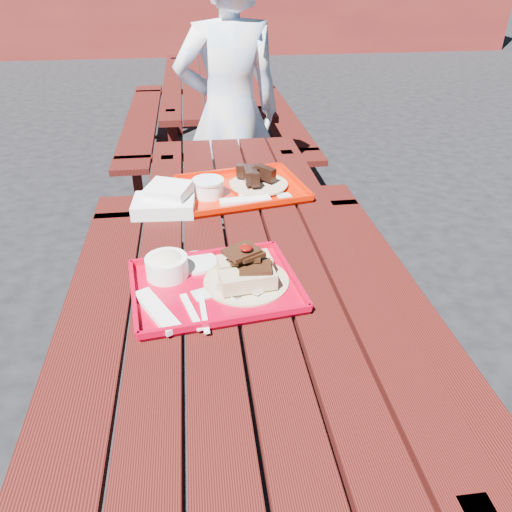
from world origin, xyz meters
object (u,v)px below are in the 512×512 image
object	(u,v)px
picnic_table_near	(251,297)
picnic_table_far	(211,102)
near_tray	(213,276)
far_tray	(240,187)
person	(230,115)

from	to	relation	value
picnic_table_near	picnic_table_far	bearing A→B (deg)	90.00
near_tray	far_tray	bearing A→B (deg)	77.64
picnic_table_far	picnic_table_near	bearing A→B (deg)	-90.00
picnic_table_near	far_tray	xyz separation A→B (m)	(0.01, 0.48, 0.22)
far_tray	picnic_table_near	bearing A→B (deg)	-91.55
person	picnic_table_far	bearing A→B (deg)	-95.15
near_tray	person	distance (m)	1.60
picnic_table_near	person	size ratio (longest dim) A/B	1.45
far_tray	near_tray	bearing A→B (deg)	-102.36
near_tray	person	bearing A→B (deg)	83.43
picnic_table_far	far_tray	xyz separation A→B (m)	(0.01, -2.32, 0.22)
near_tray	far_tray	distance (m)	0.69
picnic_table_near	picnic_table_far	distance (m)	2.80
picnic_table_far	near_tray	size ratio (longest dim) A/B	4.57
far_tray	person	world-z (taller)	person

